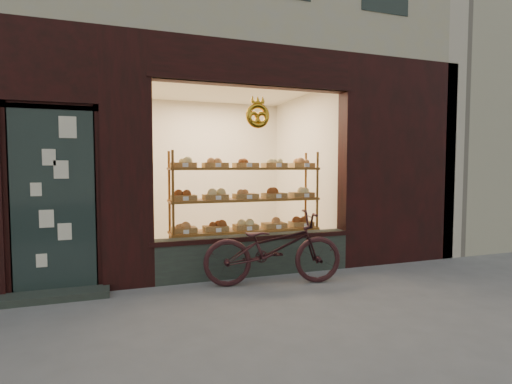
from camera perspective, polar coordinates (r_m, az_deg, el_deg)
name	(u,v)px	position (r m, az deg, el deg)	size (l,w,h in m)	color
ground	(288,344)	(3.57, 4.58, -20.82)	(90.00, 90.00, 0.00)	slate
display_shelf	(246,208)	(5.83, -1.51, -2.29)	(2.20, 0.45, 1.70)	brown
bicycle	(273,248)	(5.05, 2.47, -8.02)	(0.61, 1.75, 0.92)	black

